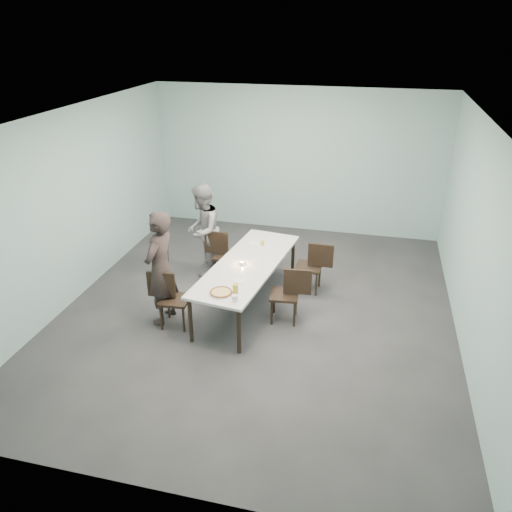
% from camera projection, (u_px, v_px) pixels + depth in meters
% --- Properties ---
extents(ground, '(7.00, 7.00, 0.00)m').
position_uv_depth(ground, '(258.00, 310.00, 7.93)').
color(ground, '#333335').
rests_on(ground, ground).
extents(room_shell, '(6.02, 7.02, 3.01)m').
position_uv_depth(room_shell, '(258.00, 187.00, 7.06)').
color(room_shell, '#A0CAC8').
rests_on(room_shell, ground).
extents(table, '(1.24, 2.70, 0.75)m').
position_uv_depth(table, '(247.00, 267.00, 7.77)').
color(table, white).
rests_on(table, ground).
extents(chair_near_left, '(0.63, 0.45, 0.87)m').
position_uv_depth(chair_near_left, '(169.00, 295.00, 7.35)').
color(chair_near_left, black).
rests_on(chair_near_left, ground).
extents(chair_far_left, '(0.61, 0.42, 0.87)m').
position_uv_depth(chair_far_left, '(223.00, 252.00, 8.70)').
color(chair_far_left, black).
rests_on(chair_far_left, ground).
extents(chair_near_right, '(0.63, 0.46, 0.87)m').
position_uv_depth(chair_near_right, '(290.00, 291.00, 7.45)').
color(chair_near_right, black).
rests_on(chair_near_right, ground).
extents(chair_far_right, '(0.62, 0.44, 0.87)m').
position_uv_depth(chair_far_right, '(314.00, 264.00, 8.28)').
color(chair_far_right, black).
rests_on(chair_far_right, ground).
extents(diner_near, '(0.49, 0.69, 1.76)m').
position_uv_depth(diner_near, '(160.00, 268.00, 7.30)').
color(diner_near, black).
rests_on(diner_near, ground).
extents(diner_far, '(0.67, 0.84, 1.64)m').
position_uv_depth(diner_far, '(202.00, 230.00, 8.75)').
color(diner_far, gray).
rests_on(diner_far, ground).
extents(pizza, '(0.34, 0.34, 0.04)m').
position_uv_depth(pizza, '(221.00, 292.00, 6.88)').
color(pizza, white).
rests_on(pizza, table).
extents(side_plate, '(0.18, 0.18, 0.01)m').
position_uv_depth(side_plate, '(241.00, 281.00, 7.22)').
color(side_plate, white).
rests_on(side_plate, table).
extents(beer_glass, '(0.08, 0.08, 0.15)m').
position_uv_depth(beer_glass, '(235.00, 289.00, 6.85)').
color(beer_glass, gold).
rests_on(beer_glass, table).
extents(water_tumbler, '(0.08, 0.08, 0.09)m').
position_uv_depth(water_tumbler, '(235.00, 298.00, 6.69)').
color(water_tumbler, silver).
rests_on(water_tumbler, table).
extents(tealight, '(0.06, 0.06, 0.05)m').
position_uv_depth(tealight, '(242.00, 263.00, 7.69)').
color(tealight, silver).
rests_on(tealight, table).
extents(amber_tumbler, '(0.07, 0.07, 0.08)m').
position_uv_depth(amber_tumbler, '(262.00, 243.00, 8.34)').
color(amber_tumbler, gold).
rests_on(amber_tumbler, table).
extents(menu, '(0.33, 0.26, 0.01)m').
position_uv_depth(menu, '(258.00, 243.00, 8.41)').
color(menu, silver).
rests_on(menu, table).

